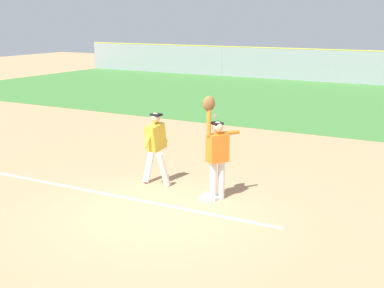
% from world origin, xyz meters
% --- Properties ---
extents(ground_plane, '(74.90, 74.90, 0.00)m').
position_xyz_m(ground_plane, '(0.00, 0.00, 0.00)').
color(ground_plane, tan).
extents(outfield_grass, '(43.07, 15.06, 0.01)m').
position_xyz_m(outfield_grass, '(0.00, 16.45, 0.01)').
color(outfield_grass, '#3D7533').
rests_on(outfield_grass, ground_plane).
extents(chalk_foul_line, '(12.00, 0.20, 0.01)m').
position_xyz_m(chalk_foul_line, '(-3.55, 0.46, 0.00)').
color(chalk_foul_line, white).
rests_on(chalk_foul_line, ground_plane).
extents(first_base, '(0.40, 0.40, 0.08)m').
position_xyz_m(first_base, '(0.45, 1.36, 0.04)').
color(first_base, white).
rests_on(first_base, ground_plane).
extents(fielder, '(0.55, 0.82, 2.28)m').
position_xyz_m(fielder, '(0.58, 1.38, 1.12)').
color(fielder, silver).
rests_on(fielder, ground_plane).
extents(runner, '(0.73, 0.85, 1.72)m').
position_xyz_m(runner, '(-1.15, 1.64, 1.00)').
color(runner, white).
rests_on(runner, ground_plane).
extents(baseball, '(0.07, 0.07, 0.07)m').
position_xyz_m(baseball, '(0.50, 1.44, 1.83)').
color(baseball, white).
extents(parked_car_tan, '(4.55, 2.41, 1.25)m').
position_xyz_m(parked_car_tan, '(-10.27, 27.28, 0.67)').
color(parked_car_tan, tan).
rests_on(parked_car_tan, ground_plane).
extents(parked_car_blue, '(4.52, 2.36, 1.25)m').
position_xyz_m(parked_car_blue, '(-4.66, 27.42, 0.67)').
color(parked_car_blue, '#23389E').
rests_on(parked_car_blue, ground_plane).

